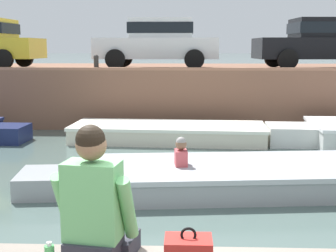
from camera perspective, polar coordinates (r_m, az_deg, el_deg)
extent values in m
plane|color=#4C605B|center=(8.67, 1.93, -6.48)|extent=(400.00, 400.00, 0.00)
cube|color=brown|center=(16.48, 2.08, 4.24)|extent=(60.00, 6.00, 1.75)
cube|color=#9F6C52|center=(13.55, 2.08, 6.97)|extent=(60.00, 0.24, 0.08)
cube|color=navy|center=(12.66, -19.02, -0.89)|extent=(1.02, 1.02, 0.43)
cube|color=silver|center=(12.08, 0.03, -1.01)|extent=(4.98, 1.96, 0.36)
cube|color=silver|center=(12.16, 13.93, -1.23)|extent=(1.03, 0.97, 0.36)
cube|color=white|center=(12.05, 0.03, 0.02)|extent=(5.05, 2.02, 0.08)
cube|color=brown|center=(12.10, -1.70, -0.42)|extent=(0.33, 1.51, 0.06)
cube|color=white|center=(12.12, 14.64, -1.01)|extent=(1.17, 1.26, 0.47)
cube|color=#93999E|center=(8.07, 6.82, -6.46)|extent=(5.07, 2.38, 0.35)
cube|color=#93999E|center=(8.08, -14.33, -6.67)|extent=(1.08, 1.13, 0.35)
cube|color=#B1B7BD|center=(8.01, 6.85, -4.96)|extent=(5.14, 2.44, 0.08)
cube|color=brown|center=(8.11, 9.41, -5.57)|extent=(0.41, 1.71, 0.06)
cube|color=#C64C51|center=(7.89, 1.59, -4.52)|extent=(0.23, 0.34, 0.44)
sphere|color=brown|center=(7.82, 1.60, -2.25)|extent=(0.19, 0.19, 0.19)
sphere|color=gray|center=(7.81, 1.60, -1.96)|extent=(0.17, 0.17, 0.17)
cylinder|color=black|center=(15.16, -19.45, 7.70)|extent=(0.61, 0.20, 0.60)
cylinder|color=black|center=(16.75, -17.13, 7.94)|extent=(0.61, 0.20, 0.60)
cube|color=white|center=(15.03, -1.39, 9.44)|extent=(3.85, 1.78, 0.64)
cube|color=white|center=(15.04, -0.80, 11.80)|extent=(1.93, 1.55, 0.60)
cube|color=black|center=(15.04, -0.80, 11.80)|extent=(2.01, 1.59, 0.33)
cylinder|color=black|center=(14.29, -6.45, 8.09)|extent=(0.60, 0.19, 0.60)
cylinder|color=black|center=(16.05, -5.44, 8.26)|extent=(0.60, 0.19, 0.60)
cylinder|color=black|center=(14.11, 3.23, 8.12)|extent=(0.60, 0.19, 0.60)
cylinder|color=black|center=(15.89, 3.18, 8.28)|extent=(0.60, 0.19, 0.60)
cube|color=black|center=(15.58, 18.06, 8.98)|extent=(4.08, 1.94, 0.64)
cube|color=black|center=(15.65, 18.74, 11.22)|extent=(2.07, 1.63, 0.60)
cube|color=black|center=(15.65, 18.74, 11.22)|extent=(2.15, 1.67, 0.33)
cylinder|color=black|center=(14.38, 14.38, 7.87)|extent=(0.61, 0.21, 0.60)
cylinder|color=black|center=(16.11, 12.75, 8.08)|extent=(0.61, 0.21, 0.60)
cylinder|color=#2D2B28|center=(13.92, -8.74, 7.49)|extent=(0.14, 0.14, 0.35)
sphere|color=#2D2B28|center=(13.92, -8.76, 8.30)|extent=(0.15, 0.15, 0.15)
cube|color=#282833|center=(3.45, -7.67, -14.04)|extent=(0.49, 0.39, 0.14)
cube|color=#66B26B|center=(3.11, -9.17, -9.00)|extent=(0.39, 0.27, 0.52)
cylinder|color=#66B26B|center=(3.11, -4.96, -9.96)|extent=(0.13, 0.30, 0.47)
cylinder|color=#66B26B|center=(3.26, -12.51, -9.25)|extent=(0.13, 0.30, 0.47)
sphere|color=brown|center=(3.02, -9.35, -2.32)|extent=(0.20, 0.20, 0.20)
sphere|color=black|center=(3.00, -9.44, -1.62)|extent=(0.19, 0.19, 0.19)
cylinder|color=white|center=(3.21, -14.30, -13.76)|extent=(0.04, 0.04, 0.02)
torus|color=black|center=(2.81, 2.51, -13.13)|extent=(0.10, 0.02, 0.10)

